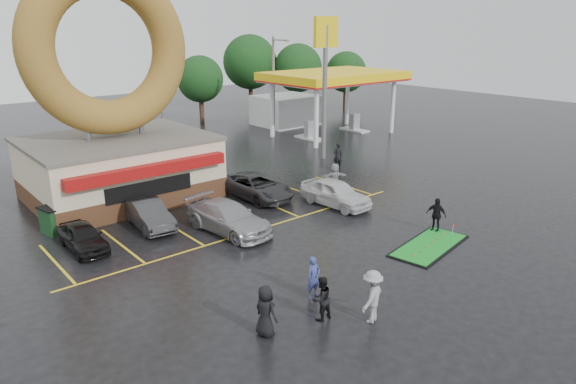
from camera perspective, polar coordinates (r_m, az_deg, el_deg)
ground at (r=23.90m, az=1.23°, el=-6.67°), size 120.00×120.00×0.00m
donut_shop at (r=31.88m, az=-18.66°, el=7.13°), size 10.20×8.70×13.50m
gas_station at (r=51.04m, az=2.74°, el=10.97°), size 12.30×13.65×5.90m
shell_sign at (r=39.43m, az=4.16°, el=14.22°), size 2.20×0.36×10.60m
streetlight_mid at (r=41.82m, az=-13.86°, el=10.40°), size 0.40×2.21×9.00m
streetlight_right at (r=49.07m, az=-1.55°, el=11.97°), size 0.40×2.21×9.00m
tree_far_a at (r=61.59m, az=1.13°, el=13.60°), size 5.60×5.60×8.00m
tree_far_b at (r=64.34m, az=6.47°, el=13.10°), size 4.90×4.90×7.00m
tree_far_c at (r=62.19m, az=-4.24°, el=14.20°), size 6.30×6.30×9.00m
tree_far_d at (r=56.27m, az=-9.74°, el=12.26°), size 4.90×4.90×7.00m
car_black at (r=25.75m, az=-21.81°, el=-4.66°), size 1.50×3.68×1.25m
car_dgrey at (r=27.46m, az=-15.23°, el=-2.40°), size 1.84×4.35×1.40m
car_silver at (r=26.10m, az=-6.64°, el=-2.83°), size 2.68×5.36×1.49m
car_grey at (r=31.00m, az=-3.56°, el=0.61°), size 2.71×5.31×1.43m
car_white at (r=29.74m, az=5.29°, el=-0.09°), size 2.07×4.62×1.54m
person_blue at (r=19.88m, az=2.86°, el=-9.42°), size 0.61×0.41×1.67m
person_blackjkt at (r=18.51m, az=3.73°, el=-11.72°), size 0.81×0.64×1.64m
person_hoodie at (r=18.51m, az=9.33°, el=-11.39°), size 1.42×1.07×1.95m
person_bystander at (r=17.60m, az=-2.52°, el=-13.07°), size 0.71×0.97×1.82m
person_cameraman at (r=26.94m, az=16.13°, el=-2.45°), size 0.65×1.11×1.77m
person_walker_near at (r=32.12m, az=5.18°, el=1.59°), size 1.79×1.19×1.85m
person_walker_far at (r=37.34m, az=5.55°, el=4.01°), size 0.83×0.69×1.96m
dumpster at (r=28.53m, az=-23.82°, el=-2.67°), size 2.02×1.56×1.30m
putting_green at (r=25.36m, az=15.42°, el=-5.76°), size 4.95×2.79×0.58m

